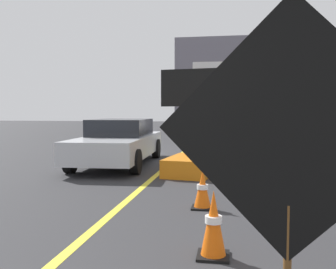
# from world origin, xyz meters

# --- Properties ---
(lane_center_stripe) EXTENTS (0.14, 36.00, 0.01)m
(lane_center_stripe) POSITION_xyz_m (0.00, 6.00, 0.00)
(lane_center_stripe) COLOR yellow
(lane_center_stripe) RESTS_ON ground
(roadwork_sign) EXTENTS (1.63, 0.21, 2.33)m
(roadwork_sign) POSITION_xyz_m (2.19, 2.17, 1.47)
(roadwork_sign) COLOR #593819
(roadwork_sign) RESTS_ON ground
(arrow_board_trailer) EXTENTS (1.60, 1.94, 2.70)m
(arrow_board_trailer) POSITION_xyz_m (0.85, 9.35, 0.48)
(arrow_board_trailer) COLOR orange
(arrow_board_trailer) RESTS_ON ground
(box_truck) EXTENTS (2.69, 7.68, 3.18)m
(box_truck) POSITION_xyz_m (1.83, 15.26, 1.75)
(box_truck) COLOR black
(box_truck) RESTS_ON ground
(pickup_car) EXTENTS (2.15, 5.26, 1.38)m
(pickup_car) POSITION_xyz_m (-1.50, 10.82, 0.70)
(pickup_car) COLOR silver
(pickup_car) RESTS_ON ground
(highway_guide_sign) EXTENTS (2.79, 0.18, 5.00)m
(highway_guide_sign) POSITION_xyz_m (3.93, 23.34, 3.42)
(highway_guide_sign) COLOR gray
(highway_guide_sign) RESTS_ON ground
(far_building_block) EXTENTS (14.36, 6.91, 7.51)m
(far_building_block) POSITION_xyz_m (4.60, 33.04, 3.75)
(far_building_block) COLOR slate
(far_building_block) RESTS_ON ground
(traffic_cone_near_sign) EXTENTS (0.36, 0.36, 0.75)m
(traffic_cone_near_sign) POSITION_xyz_m (1.66, 3.92, 0.37)
(traffic_cone_near_sign) COLOR black
(traffic_cone_near_sign) RESTS_ON ground
(traffic_cone_mid_lane) EXTENTS (0.36, 0.36, 0.64)m
(traffic_cone_mid_lane) POSITION_xyz_m (1.39, 6.00, 0.31)
(traffic_cone_mid_lane) COLOR black
(traffic_cone_mid_lane) RESTS_ON ground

